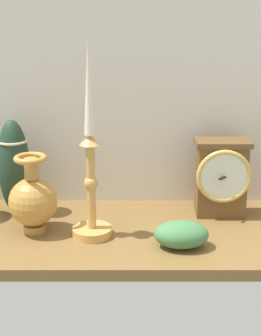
{
  "coord_description": "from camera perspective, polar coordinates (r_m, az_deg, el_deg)",
  "views": [
    {
      "loc": [
        -0.27,
        -103.96,
        47.13
      ],
      "look_at": [
        -0.07,
        0.0,
        14.0
      ],
      "focal_mm": 55.99,
      "sensor_mm": 36.0,
      "label": 1
    }
  ],
  "objects": [
    {
      "name": "ground_plane",
      "position": [
        1.15,
        0.03,
        -7.26
      ],
      "size": [
        100.0,
        36.0,
        2.4
      ],
      "primitive_type": "cube",
      "color": "brown"
    },
    {
      "name": "back_wall",
      "position": [
        1.23,
        0.02,
        10.86
      ],
      "size": [
        120.0,
        2.0,
        65.0
      ],
      "primitive_type": "cube",
      "color": "silver",
      "rests_on": "ground_plane"
    },
    {
      "name": "mantel_clock",
      "position": [
        1.2,
        9.9,
        -0.99
      ],
      "size": [
        12.31,
        9.11,
        17.73
      ],
      "color": "brown",
      "rests_on": "ground_plane"
    },
    {
      "name": "candlestick_tall_left",
      "position": [
        1.07,
        -4.31,
        -0.68
      ],
      "size": [
        8.46,
        8.46,
        40.48
      ],
      "color": "tan",
      "rests_on": "ground_plane"
    },
    {
      "name": "brass_vase_bulbous",
      "position": [
        1.12,
        -10.55,
        -3.42
      ],
      "size": [
        10.35,
        10.35,
        17.0
      ],
      "color": "#BC853A",
      "rests_on": "ground_plane"
    },
    {
      "name": "tall_ceramic_vase",
      "position": [
        1.22,
        -12.53,
        0.1
      ],
      "size": [
        7.3,
        7.3,
        22.26
      ],
      "color": "#1F392A",
      "rests_on": "ground_plane"
    },
    {
      "name": "ivy_sprig",
      "position": [
        1.06,
        5.59,
        -7.21
      ],
      "size": [
        10.99,
        7.69,
        5.45
      ],
      "color": "#447B48",
      "rests_on": "ground_plane"
    }
  ]
}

